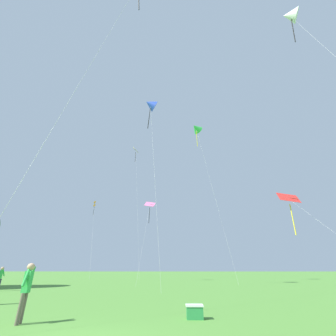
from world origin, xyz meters
name	(u,v)px	position (x,y,z in m)	size (l,w,h in m)	color
kite_blue_delta	(151,104)	(-0.51, 19.37, 21.98)	(3.18, 7.33, 23.00)	blue
kite_green_small	(196,128)	(6.69, 28.79, 24.45)	(4.19, 7.08, 25.53)	green
kite_orange_box	(95,205)	(-14.98, 44.01, 14.71)	(3.50, 6.94, 15.56)	orange
kite_red_high	(290,205)	(15.95, 20.74, 8.27)	(2.57, 12.29, 10.10)	red
kite_yellow_diamond	(136,155)	(-6.49, 44.05, 27.07)	(4.27, 9.58, 29.44)	yellow
kite_white_distant	(290,16)	(15.65, 11.28, 27.43)	(4.27, 11.39, 28.51)	white
kite_pink_low	(150,208)	(-1.36, 31.19, 10.64)	(1.91, 11.21, 11.97)	pink
person_child_small	(27,286)	(-2.46, 3.21, 1.05)	(0.24, 0.56, 1.75)	#665B4C
person_with_spool	(0,276)	(-11.49, 14.80, 1.06)	(0.51, 0.40, 1.76)	#2D3351
picnic_cooler	(195,312)	(3.07, 4.15, 0.22)	(0.60, 0.40, 0.44)	#2D8C47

